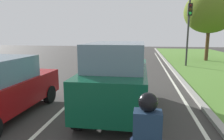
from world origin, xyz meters
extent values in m
plane|color=#383533|center=(0.00, 14.00, 0.00)|extent=(60.00, 60.00, 0.00)
cube|color=silver|center=(-0.70, 14.00, 0.00)|extent=(0.12, 32.00, 0.01)
cube|color=silver|center=(3.60, 14.00, 0.00)|extent=(0.12, 32.00, 0.01)
cube|color=#9E9B93|center=(4.10, 14.00, 0.06)|extent=(0.24, 48.00, 0.12)
cube|color=#0C472D|center=(1.14, 8.43, 0.93)|extent=(1.91, 4.50, 1.10)
cube|color=slate|center=(1.14, 8.28, 1.88)|extent=(1.70, 2.70, 0.80)
cylinder|color=black|center=(0.27, 9.96, 0.38)|extent=(0.22, 0.76, 0.76)
cylinder|color=black|center=(2.02, 9.96, 0.38)|extent=(0.22, 0.76, 0.76)
cylinder|color=black|center=(0.27, 6.90, 0.38)|extent=(0.22, 0.76, 0.76)
cylinder|color=black|center=(2.02, 6.90, 0.38)|extent=(0.22, 0.76, 0.76)
cube|color=maroon|center=(-2.32, 7.36, 0.74)|extent=(1.88, 4.35, 0.84)
cylinder|color=black|center=(-3.09, 8.84, 0.32)|extent=(0.24, 0.65, 0.64)
cylinder|color=black|center=(-1.47, 8.80, 0.32)|extent=(0.24, 0.65, 0.64)
cube|color=#192D47|center=(2.05, 4.69, 1.18)|extent=(0.40, 0.26, 0.60)
sphere|color=black|center=(2.05, 4.72, 1.60)|extent=(0.28, 0.28, 0.28)
cylinder|color=#2D2D2D|center=(5.38, 18.48, 2.56)|extent=(0.14, 0.14, 5.13)
cube|color=black|center=(5.38, 18.28, 4.35)|extent=(0.32, 0.24, 0.90)
sphere|color=#3F0F0F|center=(5.38, 18.15, 4.63)|extent=(0.20, 0.20, 0.20)
sphere|color=#382B0C|center=(5.38, 18.15, 4.35)|extent=(0.20, 0.20, 0.20)
sphere|color=green|center=(5.38, 18.15, 4.07)|extent=(0.20, 0.20, 0.20)
cylinder|color=#4C331E|center=(7.95, 22.19, 1.42)|extent=(0.32, 0.32, 2.84)
ellipsoid|color=#51661E|center=(7.95, 22.19, 4.56)|extent=(4.58, 4.58, 3.89)
camera|label=1|loc=(1.96, 1.97, 2.55)|focal=32.25mm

